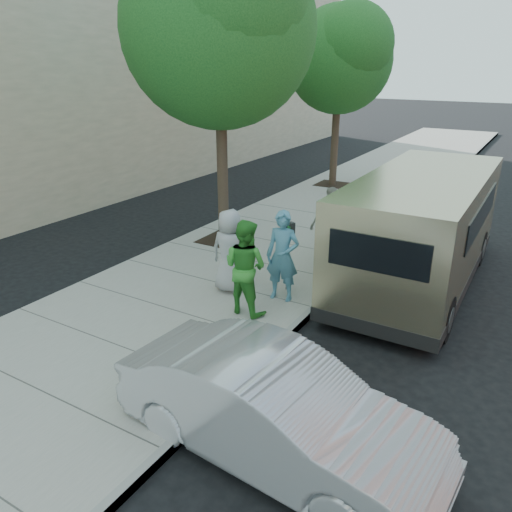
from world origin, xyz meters
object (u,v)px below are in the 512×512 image
at_px(person_gray_shirt, 230,251).
at_px(person_striped_polo, 331,225).
at_px(person_officer, 283,256).
at_px(tree_near, 220,21).
at_px(parking_meter, 288,241).
at_px(sedan, 276,411).
at_px(person_green_shirt, 245,267).
at_px(tree_far, 341,55).
at_px(van, 422,228).

xyz_separation_m(person_gray_shirt, person_striped_polo, (1.15, 2.61, 0.03)).
bearing_deg(person_gray_shirt, person_officer, -174.49).
xyz_separation_m(tree_near, person_officer, (2.97, -2.36, -4.47)).
xyz_separation_m(tree_near, parking_meter, (2.87, -1.93, -4.30)).
bearing_deg(sedan, person_green_shirt, 42.09).
distance_m(tree_far, person_officer, 11.07).
bearing_deg(tree_near, parking_meter, -33.95).
relative_size(parking_meter, person_gray_shirt, 0.86).
xyz_separation_m(parking_meter, person_striped_polo, (0.14, 1.98, -0.18)).
height_order(person_officer, person_gray_shirt, person_officer).
relative_size(van, person_green_shirt, 3.63).
xyz_separation_m(tree_far, sedan, (4.88, -13.73, -4.19)).
distance_m(van, sedan, 6.30).
bearing_deg(parking_meter, person_green_shirt, -77.25).
relative_size(parking_meter, person_striped_polo, 0.83).
relative_size(tree_far, van, 0.97).
distance_m(person_green_shirt, person_gray_shirt, 1.02).
xyz_separation_m(person_officer, person_striped_polo, (0.04, 2.41, -0.01)).
distance_m(person_officer, person_gray_shirt, 1.14).
bearing_deg(sedan, parking_meter, 30.08).
bearing_deg(person_gray_shirt, parking_meter, -152.85).
bearing_deg(person_officer, tree_near, 132.92).
relative_size(tree_far, person_striped_polo, 3.56).
bearing_deg(tree_near, person_officer, -38.45).
xyz_separation_m(tree_near, sedan, (4.88, -6.13, -4.85)).
bearing_deg(van, person_gray_shirt, -140.19).
height_order(sedan, person_gray_shirt, person_gray_shirt).
xyz_separation_m(tree_near, van, (5.06, 0.13, -4.23)).
xyz_separation_m(tree_far, parking_meter, (2.87, -9.53, -3.64)).
bearing_deg(person_officer, person_striped_polo, 80.52).
bearing_deg(sedan, van, 2.83).
bearing_deg(person_striped_polo, person_gray_shirt, 18.19).
bearing_deg(tree_far, person_gray_shirt, -79.65).
height_order(parking_meter, van, van).
height_order(parking_meter, sedan, parking_meter).
relative_size(parking_meter, sedan, 0.36).
bearing_deg(person_green_shirt, parking_meter, -95.25).
distance_m(sedan, person_striped_polo, 6.47).
distance_m(parking_meter, van, 3.01).
bearing_deg(person_striped_polo, tree_far, -116.27).
xyz_separation_m(parking_meter, person_gray_shirt, (-1.01, -0.63, -0.21)).
bearing_deg(person_officer, parking_meter, 94.96).
relative_size(sedan, person_officer, 2.28).
bearing_deg(tree_near, person_gray_shirt, -54.07).
distance_m(sedan, person_officer, 4.25).
distance_m(tree_near, person_officer, 5.86).
xyz_separation_m(tree_far, person_striped_polo, (3.01, -7.55, -3.82)).
height_order(van, person_striped_polo, van).
bearing_deg(tree_far, sedan, -70.45).
xyz_separation_m(van, person_gray_shirt, (-3.21, -2.69, -0.28)).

